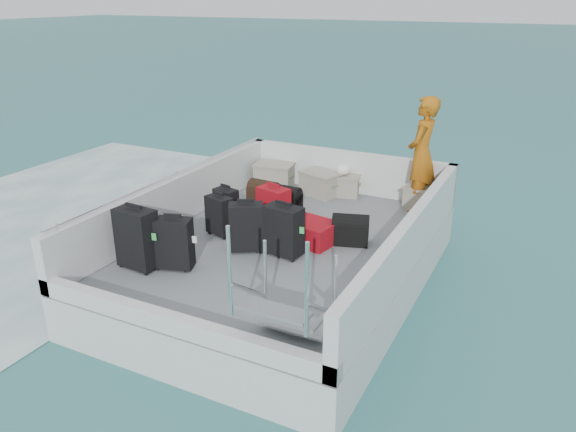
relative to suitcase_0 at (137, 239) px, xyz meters
name	(u,v)px	position (x,y,z in m)	size (l,w,h in m)	color
ground	(283,283)	(1.25, 1.46, -1.00)	(160.00, 160.00, 0.00)	#1D6265
wake_foam	(41,224)	(-3.55, 1.46, -1.00)	(10.00, 10.00, 0.00)	white
ferry_hull	(283,264)	(1.25, 1.46, -0.70)	(3.60, 5.00, 0.60)	silver
deck	(283,243)	(1.25, 1.46, -0.39)	(3.30, 4.70, 0.02)	slate
deck_fittings	(296,230)	(1.60, 1.14, -0.01)	(3.60, 5.00, 0.90)	silver
suitcase_0	(137,239)	(0.00, 0.00, 0.00)	(0.50, 0.28, 0.77)	black
suitcase_1	(219,216)	(0.34, 1.30, -0.10)	(0.38, 0.22, 0.57)	black
suitcase_2	(226,205)	(0.15, 1.77, -0.13)	(0.35, 0.21, 0.51)	black
suitcase_3	(175,244)	(0.42, 0.19, -0.06)	(0.43, 0.25, 0.65)	black
suitcase_4	(246,228)	(0.94, 1.03, -0.06)	(0.44, 0.26, 0.65)	black
suitcase_5	(273,209)	(0.90, 1.84, -0.08)	(0.45, 0.27, 0.62)	#A00C17
suitcase_7	(284,231)	(1.44, 1.12, -0.05)	(0.48, 0.27, 0.67)	black
suitcase_8	(307,231)	(1.52, 1.66, -0.23)	(0.51, 0.77, 0.30)	#A00C17
duffel_0	(264,196)	(0.31, 2.63, -0.22)	(0.48, 0.30, 0.32)	black
duffel_1	(288,202)	(0.78, 2.55, -0.22)	(0.39, 0.30, 0.32)	black
duffel_2	(350,232)	(2.07, 1.86, -0.22)	(0.49, 0.30, 0.32)	black
crate_0	(274,176)	(0.00, 3.56, -0.19)	(0.63, 0.44, 0.38)	gray
crate_1	(320,184)	(0.92, 3.50, -0.20)	(0.62, 0.42, 0.37)	gray
crate_2	(343,186)	(1.25, 3.66, -0.22)	(0.54, 0.37, 0.33)	gray
crate_3	(425,200)	(2.67, 3.55, -0.21)	(0.58, 0.40, 0.35)	gray
yellow_bag	(422,210)	(2.70, 3.24, -0.27)	(0.28, 0.26, 0.22)	gold
white_bag	(343,171)	(1.25, 3.66, 0.03)	(0.24, 0.24, 0.18)	white
passenger	(422,154)	(2.55, 3.57, 0.50)	(0.65, 0.42, 1.77)	orange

